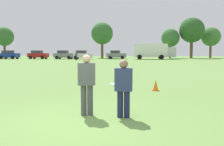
# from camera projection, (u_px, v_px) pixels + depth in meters

# --- Properties ---
(ground_plane) EXTENTS (153.46, 153.46, 0.00)m
(ground_plane) POSITION_uv_depth(u_px,v_px,m) (78.00, 121.00, 6.33)
(ground_plane) COLOR #6B9347
(player_thrower) EXTENTS (0.50, 0.33, 1.68)m
(player_thrower) POSITION_uv_depth(u_px,v_px,m) (87.00, 81.00, 6.80)
(player_thrower) COLOR #4C4C51
(player_thrower) RESTS_ON ground
(player_defender) EXTENTS (0.47, 0.27, 1.55)m
(player_defender) POSITION_uv_depth(u_px,v_px,m) (124.00, 85.00, 6.57)
(player_defender) COLOR #1E234C
(player_defender) RESTS_ON ground
(frisbee) EXTENTS (0.27, 0.27, 0.04)m
(frisbee) POSITION_uv_depth(u_px,v_px,m) (115.00, 84.00, 6.74)
(frisbee) COLOR white
(traffic_cone) EXTENTS (0.32, 0.32, 0.48)m
(traffic_cone) POSITION_uv_depth(u_px,v_px,m) (156.00, 85.00, 11.11)
(traffic_cone) COLOR #D8590C
(traffic_cone) RESTS_ON ground
(parked_car_near_left) EXTENTS (4.20, 2.22, 1.82)m
(parked_car_near_left) POSITION_uv_depth(u_px,v_px,m) (9.00, 55.00, 53.19)
(parked_car_near_left) COLOR navy
(parked_car_near_left) RESTS_ON ground
(parked_car_mid_left) EXTENTS (4.20, 2.22, 1.82)m
(parked_car_mid_left) POSITION_uv_depth(u_px,v_px,m) (38.00, 55.00, 53.17)
(parked_car_mid_left) COLOR maroon
(parked_car_mid_left) RESTS_ON ground
(parked_car_center) EXTENTS (4.20, 2.22, 1.82)m
(parked_car_center) POSITION_uv_depth(u_px,v_px,m) (64.00, 55.00, 52.52)
(parked_car_center) COLOR slate
(parked_car_center) RESTS_ON ground
(parked_car_mid_right) EXTENTS (4.20, 2.22, 1.82)m
(parked_car_mid_right) POSITION_uv_depth(u_px,v_px,m) (82.00, 55.00, 52.17)
(parked_car_mid_right) COLOR silver
(parked_car_mid_right) RESTS_ON ground
(parked_car_near_right) EXTENTS (4.20, 2.22, 1.82)m
(parked_car_near_right) POSITION_uv_depth(u_px,v_px,m) (116.00, 55.00, 53.10)
(parked_car_near_right) COLOR slate
(parked_car_near_right) RESTS_ON ground
(box_truck) EXTENTS (8.50, 3.03, 3.18)m
(box_truck) POSITION_uv_depth(u_px,v_px,m) (153.00, 51.00, 51.24)
(box_truck) COLOR white
(box_truck) RESTS_ON ground
(bystander_sideline_watcher) EXTENTS (0.49, 0.46, 1.56)m
(bystander_sideline_watcher) POSITION_uv_depth(u_px,v_px,m) (76.00, 55.00, 46.73)
(bystander_sideline_watcher) COLOR black
(bystander_sideline_watcher) RESTS_ON ground
(tree_west_maple) EXTENTS (4.70, 4.70, 7.64)m
(tree_west_maple) POSITION_uv_depth(u_px,v_px,m) (4.00, 37.00, 61.62)
(tree_west_maple) COLOR brown
(tree_west_maple) RESTS_ON ground
(tree_center_elm) EXTENTS (5.24, 5.24, 8.52)m
(tree_center_elm) POSITION_uv_depth(u_px,v_px,m) (102.00, 34.00, 59.37)
(tree_center_elm) COLOR brown
(tree_center_elm) RESTS_ON ground
(tree_east_birch) EXTENTS (4.24, 4.24, 6.89)m
(tree_east_birch) POSITION_uv_depth(u_px,v_px,m) (170.00, 38.00, 57.84)
(tree_east_birch) COLOR brown
(tree_east_birch) RESTS_ON ground
(tree_east_oak) EXTENTS (5.83, 5.83, 9.47)m
(tree_east_oak) POSITION_uv_depth(u_px,v_px,m) (192.00, 30.00, 57.80)
(tree_east_oak) COLOR brown
(tree_east_oak) RESTS_ON ground
(tree_far_east_pine) EXTENTS (4.61, 4.61, 7.49)m
(tree_far_east_pine) POSITION_uv_depth(u_px,v_px,m) (211.00, 37.00, 60.24)
(tree_far_east_pine) COLOR brown
(tree_far_east_pine) RESTS_ON ground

